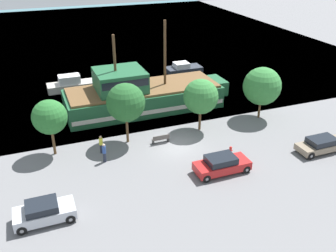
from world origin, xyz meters
TOP-DOWN VIEW (x-y plane):
  - ground_plane at (0.00, 0.00)m, footprint 160.00×160.00m
  - water_surface at (0.00, 44.00)m, footprint 80.00×80.00m
  - pirate_ship at (-0.45, 9.35)m, footprint 18.32×6.00m
  - moored_boat_dockside at (-6.69, 18.12)m, footprint 6.49×2.12m
  - moored_boat_outer at (8.99, 19.49)m, footprint 5.08×2.35m
  - parked_car_curb_front at (1.83, -5.16)m, footprint 4.54×1.94m
  - parked_car_curb_mid at (-12.10, -6.09)m, footprint 4.01×1.95m
  - parked_car_curb_rear at (11.83, -5.39)m, footprint 4.80×1.85m
  - fire_hydrant at (3.95, -2.91)m, footprint 0.42×0.25m
  - bench_promenade_east at (-1.11, 1.18)m, footprint 1.61×0.45m
  - pedestrian_walking_near at (-6.64, 1.41)m, footprint 0.32×0.32m
  - pedestrian_walking_far at (-6.70, -0.17)m, footprint 0.32×0.32m
  - tree_row_east at (-10.54, 2.73)m, footprint 2.99×2.99m
  - tree_row_mideast at (-3.92, 2.53)m, footprint 3.51×3.51m
  - tree_row_midwest at (3.46, 2.41)m, footprint 3.39×3.39m
  - tree_row_west at (10.55, 2.69)m, footprint 3.91×3.91m

SIDE VIEW (x-z plane):
  - ground_plane at x=0.00m, z-range 0.00..0.00m
  - water_surface at x=0.00m, z-range 0.00..0.00m
  - fire_hydrant at x=3.95m, z-range 0.03..0.79m
  - bench_promenade_east at x=-1.11m, z-range 0.01..0.86m
  - moored_boat_outer at x=8.99m, z-range -0.18..1.23m
  - parked_car_curb_rear at x=11.83m, z-range 0.01..1.35m
  - moored_boat_dockside at x=-6.69m, z-range -0.25..1.66m
  - parked_car_curb_mid at x=-12.10m, z-range 0.00..1.47m
  - parked_car_curb_front at x=1.83m, z-range 0.00..1.49m
  - pedestrian_walking_near at x=-6.64m, z-range 0.01..1.71m
  - pedestrian_walking_far at x=-6.70m, z-range 0.02..1.77m
  - pirate_ship at x=-0.45m, z-range -3.09..6.48m
  - tree_row_midwest at x=3.46m, z-range 0.91..6.14m
  - tree_row_west at x=10.55m, z-range 0.78..6.27m
  - tree_row_east at x=-10.54m, z-range 1.04..6.14m
  - tree_row_mideast at x=-3.92m, z-range 1.12..6.87m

